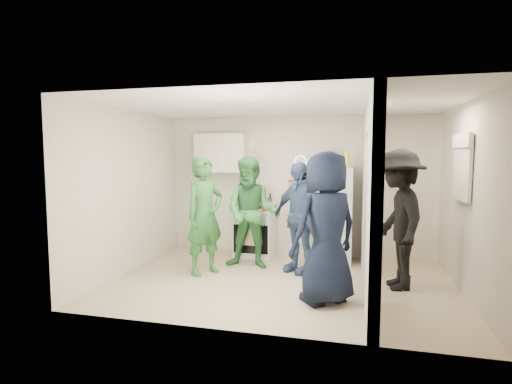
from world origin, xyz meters
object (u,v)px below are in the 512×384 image
at_px(fridge, 332,214).
at_px(person_green_center, 251,213).
at_px(person_denim, 299,217).
at_px(blue_bowl, 327,155).
at_px(yellow_cup_stack_top, 347,160).
at_px(person_nook, 398,219).
at_px(person_green_left, 205,216).
at_px(wicker_basket, 327,163).
at_px(stove, 255,233).
at_px(person_navy, 326,228).

bearing_deg(fridge, person_green_center, -150.29).
bearing_deg(person_green_center, fridge, 29.14).
distance_m(person_green_center, person_denim, 0.78).
relative_size(fridge, person_green_center, 0.90).
relative_size(blue_bowl, yellow_cup_stack_top, 0.96).
xyz_separation_m(yellow_cup_stack_top, person_green_center, (-1.46, -0.61, -0.84)).
xyz_separation_m(fridge, yellow_cup_stack_top, (0.22, -0.10, 0.93)).
bearing_deg(fridge, yellow_cup_stack_top, -24.44).
bearing_deg(person_denim, yellow_cup_stack_top, 78.94).
bearing_deg(person_nook, person_green_left, -98.89).
height_order(yellow_cup_stack_top, person_green_center, yellow_cup_stack_top).
relative_size(wicker_basket, yellow_cup_stack_top, 1.40).
height_order(stove, person_green_left, person_green_left).
relative_size(fridge, blue_bowl, 6.72).
bearing_deg(person_navy, blue_bowl, -127.59).
relative_size(blue_bowl, person_nook, 0.13).
bearing_deg(blue_bowl, person_nook, -50.32).
height_order(stove, person_green_center, person_green_center).
distance_m(stove, wicker_basket, 1.79).
bearing_deg(person_green_left, fridge, -23.82).
relative_size(person_navy, person_nook, 0.98).
bearing_deg(fridge, person_navy, -89.24).
distance_m(fridge, person_green_left, 2.20).
distance_m(wicker_basket, person_nook, 1.79).
distance_m(blue_bowl, person_navy, 2.23).
relative_size(fridge, person_nook, 0.85).
xyz_separation_m(fridge, person_denim, (-0.47, -0.78, 0.05)).
bearing_deg(wicker_basket, person_denim, -114.02).
relative_size(fridge, person_navy, 0.87).
distance_m(blue_bowl, person_denim, 1.32).
xyz_separation_m(stove, person_green_left, (-0.47, -1.23, 0.47)).
bearing_deg(blue_bowl, person_green_center, -146.40).
distance_m(person_denim, person_nook, 1.47).
relative_size(person_green_center, person_nook, 0.94).
bearing_deg(person_green_left, yellow_cup_stack_top, -28.81).
distance_m(yellow_cup_stack_top, person_denim, 1.31).
xyz_separation_m(wicker_basket, blue_bowl, (0.00, 0.00, 0.13)).
distance_m(yellow_cup_stack_top, person_green_left, 2.49).
xyz_separation_m(fridge, person_nook, (0.94, -1.20, 0.14)).
relative_size(person_green_center, person_denim, 1.04).
bearing_deg(fridge, person_nook, -52.01).
bearing_deg(stove, blue_bowl, 0.90).
bearing_deg(wicker_basket, fridge, -26.57).
bearing_deg(person_denim, stove, 172.54).
distance_m(stove, blue_bowl, 1.89).
bearing_deg(stove, person_denim, -41.87).
height_order(fridge, person_nook, person_nook).
bearing_deg(person_nook, yellow_cup_stack_top, -155.79).
bearing_deg(blue_bowl, wicker_basket, 0.00).
xyz_separation_m(wicker_basket, yellow_cup_stack_top, (0.32, -0.15, 0.05)).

